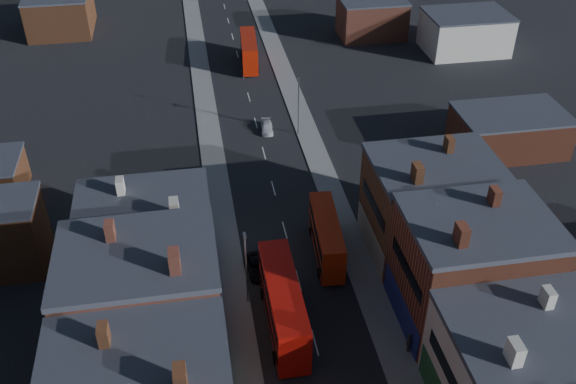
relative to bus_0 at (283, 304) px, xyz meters
name	(u,v)px	position (x,y,z in m)	size (l,w,h in m)	color
pavement_west	(217,184)	(-4.08, 23.66, -2.74)	(3.00, 200.00, 0.12)	gray
pavement_east	(324,174)	(8.92, 23.66, -2.74)	(3.00, 200.00, 0.12)	gray
lamp_post_2	(246,264)	(-2.78, 3.66, 1.90)	(0.25, 0.70, 8.12)	slate
lamp_post_3	(299,103)	(7.62, 33.66, 1.90)	(0.25, 0.70, 8.12)	slate
bus_0	(283,304)	(0.00, 0.00, 0.00)	(3.07, 12.02, 5.19)	#A60F09
bus_1	(326,236)	(5.92, 9.07, -0.46)	(3.09, 10.19, 4.34)	#BB270A
bus_2	(249,51)	(3.92, 57.08, -0.36)	(3.23, 10.63, 4.53)	#AC1A07
car_2	(257,267)	(-1.33, 7.70, -2.19)	(2.02, 4.39, 1.22)	black
car_3	(267,127)	(3.62, 35.24, -2.25)	(1.53, 3.77, 1.09)	white
ped_3	(409,342)	(10.12, -4.61, -1.72)	(1.13, 0.51, 1.92)	#504C45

